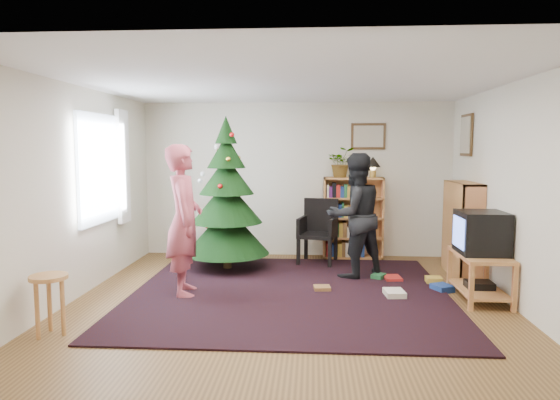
# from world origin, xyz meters

# --- Properties ---
(floor) EXTENTS (5.00, 5.00, 0.00)m
(floor) POSITION_xyz_m (0.00, 0.00, 0.00)
(floor) COLOR brown
(floor) RESTS_ON ground
(ceiling) EXTENTS (5.00, 5.00, 0.00)m
(ceiling) POSITION_xyz_m (0.00, 0.00, 2.50)
(ceiling) COLOR white
(ceiling) RESTS_ON wall_back
(wall_back) EXTENTS (5.00, 0.02, 2.50)m
(wall_back) POSITION_xyz_m (0.00, 2.50, 1.25)
(wall_back) COLOR silver
(wall_back) RESTS_ON floor
(wall_front) EXTENTS (5.00, 0.02, 2.50)m
(wall_front) POSITION_xyz_m (0.00, -2.50, 1.25)
(wall_front) COLOR silver
(wall_front) RESTS_ON floor
(wall_left) EXTENTS (0.02, 5.00, 2.50)m
(wall_left) POSITION_xyz_m (-2.50, 0.00, 1.25)
(wall_left) COLOR silver
(wall_left) RESTS_ON floor
(wall_right) EXTENTS (0.02, 5.00, 2.50)m
(wall_right) POSITION_xyz_m (2.50, 0.00, 1.25)
(wall_right) COLOR silver
(wall_right) RESTS_ON floor
(rug) EXTENTS (3.80, 3.60, 0.02)m
(rug) POSITION_xyz_m (0.00, 0.30, 0.01)
(rug) COLOR black
(rug) RESTS_ON floor
(window_pane) EXTENTS (0.04, 1.20, 1.40)m
(window_pane) POSITION_xyz_m (-2.47, 0.60, 1.50)
(window_pane) COLOR silver
(window_pane) RESTS_ON wall_left
(curtain) EXTENTS (0.06, 0.35, 1.60)m
(curtain) POSITION_xyz_m (-2.43, 1.30, 1.50)
(curtain) COLOR white
(curtain) RESTS_ON wall_left
(picture_back) EXTENTS (0.55, 0.03, 0.42)m
(picture_back) POSITION_xyz_m (1.15, 2.48, 1.95)
(picture_back) COLOR #4C3319
(picture_back) RESTS_ON wall_back
(picture_right) EXTENTS (0.03, 0.50, 0.60)m
(picture_right) POSITION_xyz_m (2.48, 1.75, 1.95)
(picture_right) COLOR #4C3319
(picture_right) RESTS_ON wall_right
(christmas_tree) EXTENTS (1.22, 1.22, 2.22)m
(christmas_tree) POSITION_xyz_m (-0.97, 1.44, 0.93)
(christmas_tree) COLOR #3F2816
(christmas_tree) RESTS_ON rug
(bookshelf_back) EXTENTS (0.95, 0.30, 1.30)m
(bookshelf_back) POSITION_xyz_m (0.92, 2.34, 0.66)
(bookshelf_back) COLOR #C67847
(bookshelf_back) RESTS_ON floor
(bookshelf_right) EXTENTS (0.30, 0.95, 1.30)m
(bookshelf_right) POSITION_xyz_m (2.34, 1.33, 0.66)
(bookshelf_right) COLOR #C67847
(bookshelf_right) RESTS_ON floor
(tv_stand) EXTENTS (0.52, 0.93, 0.55)m
(tv_stand) POSITION_xyz_m (2.22, 0.19, 0.33)
(tv_stand) COLOR #C67847
(tv_stand) RESTS_ON floor
(crt_tv) EXTENTS (0.52, 0.56, 0.49)m
(crt_tv) POSITION_xyz_m (2.22, 0.19, 0.79)
(crt_tv) COLOR black
(crt_tv) RESTS_ON tv_stand
(armchair) EXTENTS (0.64, 0.65, 0.98)m
(armchair) POSITION_xyz_m (0.35, 1.99, 0.53)
(armchair) COLOR black
(armchair) RESTS_ON rug
(stool) EXTENTS (0.35, 0.35, 0.58)m
(stool) POSITION_xyz_m (-2.20, -1.22, 0.45)
(stool) COLOR #C67847
(stool) RESTS_ON floor
(person_standing) EXTENTS (0.56, 0.74, 1.81)m
(person_standing) POSITION_xyz_m (-1.26, 0.17, 0.91)
(person_standing) COLOR #AB4451
(person_standing) RESTS_ON rug
(person_by_chair) EXTENTS (1.03, 0.95, 1.70)m
(person_by_chair) POSITION_xyz_m (0.84, 1.12, 0.85)
(person_by_chair) COLOR black
(person_by_chair) RESTS_ON rug
(potted_plant) EXTENTS (0.46, 0.41, 0.47)m
(potted_plant) POSITION_xyz_m (0.72, 2.34, 1.54)
(potted_plant) COLOR gray
(potted_plant) RESTS_ON bookshelf_back
(table_lamp) EXTENTS (0.25, 0.25, 0.33)m
(table_lamp) POSITION_xyz_m (1.22, 2.34, 1.52)
(table_lamp) COLOR #A57F33
(table_lamp) RESTS_ON bookshelf_back
(floor_clutter) EXTENTS (1.68, 1.01, 0.08)m
(floor_clutter) POSITION_xyz_m (1.31, 0.66, 0.04)
(floor_clutter) COLOR #A51E19
(floor_clutter) RESTS_ON rug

